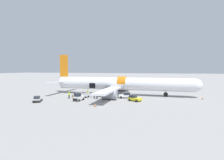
{
  "coord_description": "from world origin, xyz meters",
  "views": [
    {
      "loc": [
        7.8,
        -43.43,
        7.08
      ],
      "look_at": [
        -3.96,
        -0.18,
        4.26
      ],
      "focal_mm": 28.0,
      "sensor_mm": 36.0,
      "label": 1
    }
  ],
  "objects_px": {
    "baggage_cart_queued": "(102,95)",
    "ground_crew_loader_a": "(94,95)",
    "suitcase_on_tarmac_upright": "(73,97)",
    "baggage_tug_mid": "(78,97)",
    "ground_crew_loader_b": "(97,95)",
    "baggage_tug_lead": "(134,98)",
    "ground_crew_driver": "(69,95)",
    "baggage_cart_loading": "(83,95)",
    "ground_crew_supervisor": "(88,93)",
    "airplane": "(120,84)",
    "baggage_tug_rear": "(125,95)",
    "baggage_tug_spare": "(37,99)"
  },
  "relations": [
    {
      "from": "airplane",
      "to": "baggage_tug_mid",
      "type": "xyz_separation_m",
      "value": [
        -7.17,
        -11.09,
        -2.24
      ]
    },
    {
      "from": "baggage_cart_queued",
      "to": "ground_crew_loader_a",
      "type": "xyz_separation_m",
      "value": [
        -1.09,
        -3.05,
        0.4
      ]
    },
    {
      "from": "baggage_tug_lead",
      "to": "baggage_tug_rear",
      "type": "height_order",
      "value": "baggage_tug_rear"
    },
    {
      "from": "baggage_cart_queued",
      "to": "baggage_tug_mid",
      "type": "bearing_deg",
      "value": -117.12
    },
    {
      "from": "baggage_tug_lead",
      "to": "baggage_tug_mid",
      "type": "bearing_deg",
      "value": -166.93
    },
    {
      "from": "ground_crew_loader_b",
      "to": "ground_crew_supervisor",
      "type": "height_order",
      "value": "ground_crew_loader_b"
    },
    {
      "from": "baggage_cart_loading",
      "to": "baggage_tug_mid",
      "type": "bearing_deg",
      "value": -78.23
    },
    {
      "from": "baggage_tug_mid",
      "to": "ground_crew_loader_a",
      "type": "relative_size",
      "value": 1.63
    },
    {
      "from": "airplane",
      "to": "suitcase_on_tarmac_upright",
      "type": "relative_size",
      "value": 50.31
    },
    {
      "from": "baggage_cart_queued",
      "to": "ground_crew_loader_a",
      "type": "height_order",
      "value": "ground_crew_loader_a"
    },
    {
      "from": "suitcase_on_tarmac_upright",
      "to": "ground_crew_loader_a",
      "type": "bearing_deg",
      "value": 11.04
    },
    {
      "from": "baggage_tug_rear",
      "to": "suitcase_on_tarmac_upright",
      "type": "height_order",
      "value": "baggage_tug_rear"
    },
    {
      "from": "baggage_tug_spare",
      "to": "ground_crew_supervisor",
      "type": "distance_m",
      "value": 13.13
    },
    {
      "from": "baggage_tug_spare",
      "to": "ground_crew_driver",
      "type": "relative_size",
      "value": 1.67
    },
    {
      "from": "baggage_cart_loading",
      "to": "ground_crew_loader_a",
      "type": "bearing_deg",
      "value": -16.17
    },
    {
      "from": "baggage_tug_rear",
      "to": "ground_crew_driver",
      "type": "relative_size",
      "value": 2.0
    },
    {
      "from": "baggage_tug_lead",
      "to": "baggage_tug_spare",
      "type": "xyz_separation_m",
      "value": [
        -20.0,
        -6.63,
        -0.02
      ]
    },
    {
      "from": "airplane",
      "to": "ground_crew_driver",
      "type": "distance_m",
      "value": 14.11
    },
    {
      "from": "baggage_tug_rear",
      "to": "ground_crew_loader_b",
      "type": "distance_m",
      "value": 6.95
    },
    {
      "from": "baggage_tug_rear",
      "to": "baggage_cart_queued",
      "type": "relative_size",
      "value": 0.91
    },
    {
      "from": "baggage_cart_loading",
      "to": "ground_crew_supervisor",
      "type": "bearing_deg",
      "value": 87.21
    },
    {
      "from": "ground_crew_driver",
      "to": "baggage_tug_mid",
      "type": "bearing_deg",
      "value": -30.06
    },
    {
      "from": "airplane",
      "to": "baggage_tug_mid",
      "type": "bearing_deg",
      "value": -122.87
    },
    {
      "from": "baggage_cart_queued",
      "to": "ground_crew_loader_a",
      "type": "bearing_deg",
      "value": -109.76
    },
    {
      "from": "baggage_tug_rear",
      "to": "ground_crew_loader_b",
      "type": "height_order",
      "value": "ground_crew_loader_b"
    },
    {
      "from": "baggage_tug_mid",
      "to": "suitcase_on_tarmac_upright",
      "type": "height_order",
      "value": "baggage_tug_mid"
    },
    {
      "from": "baggage_tug_lead",
      "to": "ground_crew_loader_b",
      "type": "relative_size",
      "value": 1.83
    },
    {
      "from": "ground_crew_loader_a",
      "to": "ground_crew_loader_b",
      "type": "relative_size",
      "value": 1.01
    },
    {
      "from": "baggage_tug_rear",
      "to": "ground_crew_loader_b",
      "type": "relative_size",
      "value": 1.95
    },
    {
      "from": "ground_crew_loader_b",
      "to": "ground_crew_loader_a",
      "type": "bearing_deg",
      "value": 157.29
    },
    {
      "from": "ground_crew_loader_a",
      "to": "ground_crew_driver",
      "type": "distance_m",
      "value": 6.01
    },
    {
      "from": "ground_crew_loader_a",
      "to": "ground_crew_supervisor",
      "type": "xyz_separation_m",
      "value": [
        -3.2,
        3.65,
        -0.11
      ]
    },
    {
      "from": "airplane",
      "to": "ground_crew_loader_a",
      "type": "height_order",
      "value": "airplane"
    },
    {
      "from": "suitcase_on_tarmac_upright",
      "to": "baggage_cart_loading",
      "type": "bearing_deg",
      "value": 46.7
    },
    {
      "from": "ground_crew_driver",
      "to": "suitcase_on_tarmac_upright",
      "type": "distance_m",
      "value": 1.07
    },
    {
      "from": "ground_crew_driver",
      "to": "ground_crew_supervisor",
      "type": "relative_size",
      "value": 1.09
    },
    {
      "from": "baggage_tug_lead",
      "to": "ground_crew_supervisor",
      "type": "height_order",
      "value": "ground_crew_supervisor"
    },
    {
      "from": "baggage_tug_lead",
      "to": "ground_crew_loader_a",
      "type": "height_order",
      "value": "ground_crew_loader_a"
    },
    {
      "from": "airplane",
      "to": "suitcase_on_tarmac_upright",
      "type": "bearing_deg",
      "value": -139.97
    },
    {
      "from": "baggage_tug_mid",
      "to": "baggage_tug_rear",
      "type": "relative_size",
      "value": 0.84
    },
    {
      "from": "ground_crew_loader_b",
      "to": "baggage_cart_queued",
      "type": "bearing_deg",
      "value": 86.22
    },
    {
      "from": "baggage_tug_lead",
      "to": "ground_crew_driver",
      "type": "distance_m",
      "value": 15.63
    },
    {
      "from": "ground_crew_supervisor",
      "to": "baggage_cart_loading",
      "type": "bearing_deg",
      "value": -92.79
    },
    {
      "from": "baggage_tug_spare",
      "to": "baggage_tug_rear",
      "type": "bearing_deg",
      "value": 30.64
    },
    {
      "from": "baggage_cart_loading",
      "to": "ground_crew_driver",
      "type": "height_order",
      "value": "ground_crew_driver"
    },
    {
      "from": "baggage_tug_lead",
      "to": "ground_crew_loader_a",
      "type": "distance_m",
      "value": 9.89
    },
    {
      "from": "baggage_tug_rear",
      "to": "ground_crew_supervisor",
      "type": "height_order",
      "value": "ground_crew_supervisor"
    },
    {
      "from": "baggage_tug_lead",
      "to": "baggage_tug_rear",
      "type": "distance_m",
      "value": 4.53
    },
    {
      "from": "baggage_cart_loading",
      "to": "ground_crew_driver",
      "type": "distance_m",
      "value": 3.64
    },
    {
      "from": "ground_crew_driver",
      "to": "airplane",
      "type": "bearing_deg",
      "value": 40.85
    }
  ]
}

